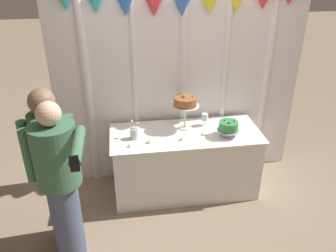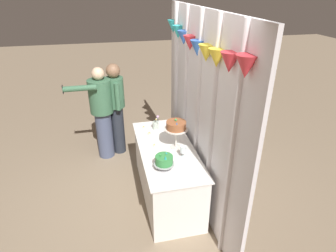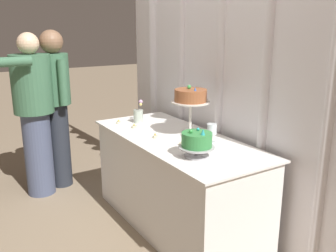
# 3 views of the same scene
# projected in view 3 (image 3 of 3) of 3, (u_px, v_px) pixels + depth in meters

# --- Properties ---
(ground_plane) EXTENTS (24.00, 24.00, 0.00)m
(ground_plane) POSITION_uv_depth(u_px,v_px,m) (166.00, 228.00, 3.08)
(ground_plane) COLOR gray
(draped_curtain) EXTENTS (2.86, 0.18, 2.47)m
(draped_curtain) POSITION_uv_depth(u_px,v_px,m) (218.00, 62.00, 3.01)
(draped_curtain) COLOR white
(draped_curtain) RESTS_ON ground_plane
(cake_table) EXTENTS (1.67, 0.71, 0.77)m
(cake_table) POSITION_uv_depth(u_px,v_px,m) (176.00, 182.00, 3.03)
(cake_table) COLOR white
(cake_table) RESTS_ON ground_plane
(cake_display_nearleft) EXTENTS (0.31, 0.31, 0.41)m
(cake_display_nearleft) POSITION_uv_depth(u_px,v_px,m) (191.00, 98.00, 2.90)
(cake_display_nearleft) COLOR silver
(cake_display_nearleft) RESTS_ON cake_table
(cake_display_nearright) EXTENTS (0.25, 0.25, 0.21)m
(cake_display_nearright) POSITION_uv_depth(u_px,v_px,m) (197.00, 142.00, 2.48)
(cake_display_nearright) COLOR #B2B2B7
(cake_display_nearright) RESTS_ON cake_table
(wine_glass) EXTENTS (0.07, 0.07, 0.15)m
(wine_glass) POSITION_uv_depth(u_px,v_px,m) (212.00, 130.00, 2.78)
(wine_glass) COLOR silver
(wine_glass) RESTS_ON cake_table
(flower_vase) EXTENTS (0.10, 0.10, 0.20)m
(flower_vase) POSITION_uv_depth(u_px,v_px,m) (139.00, 115.00, 3.36)
(flower_vase) COLOR #B2C1B2
(flower_vase) RESTS_ON cake_table
(tealight_far_left) EXTENTS (0.04, 0.04, 0.04)m
(tealight_far_left) POSITION_uv_depth(u_px,v_px,m) (119.00, 122.00, 3.34)
(tealight_far_left) COLOR beige
(tealight_far_left) RESTS_ON cake_table
(tealight_near_left) EXTENTS (0.05, 0.05, 0.04)m
(tealight_near_left) POSITION_uv_depth(u_px,v_px,m) (134.00, 127.00, 3.19)
(tealight_near_left) COLOR beige
(tealight_near_left) RESTS_ON cake_table
(tealight_near_right) EXTENTS (0.04, 0.04, 0.04)m
(tealight_near_right) POSITION_uv_depth(u_px,v_px,m) (155.00, 137.00, 2.91)
(tealight_near_right) COLOR beige
(tealight_near_right) RESTS_ON cake_table
(tealight_far_right) EXTENTS (0.05, 0.05, 0.03)m
(tealight_far_right) POSITION_uv_depth(u_px,v_px,m) (182.00, 144.00, 2.74)
(tealight_far_right) COLOR beige
(tealight_far_right) RESTS_ON cake_table
(guest_man_dark_suit) EXTENTS (0.46, 0.34, 1.59)m
(guest_man_dark_suit) POSITION_uv_depth(u_px,v_px,m) (56.00, 102.00, 3.69)
(guest_man_dark_suit) COLOR #282D38
(guest_man_dark_suit) RESTS_ON ground_plane
(guest_girl_blue_dress) EXTENTS (0.53, 0.73, 1.57)m
(guest_girl_blue_dress) POSITION_uv_depth(u_px,v_px,m) (34.00, 110.00, 3.51)
(guest_girl_blue_dress) COLOR #4C5675
(guest_girl_blue_dress) RESTS_ON ground_plane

